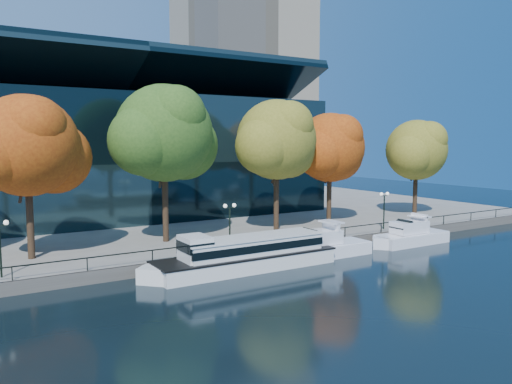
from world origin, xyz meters
TOP-DOWN VIEW (x-y plane):
  - ground at (0.00, 0.00)m, footprint 160.00×160.00m
  - promenade at (0.00, 36.38)m, footprint 90.00×67.08m
  - railing at (0.00, 3.25)m, footprint 88.20×0.08m
  - convention_building at (-4.00, 31.79)m, footprint 50.00×24.57m
  - office_tower at (28.00, 55.00)m, footprint 22.50×22.50m
  - tour_boat at (-3.22, 0.74)m, footprint 17.12×3.82m
  - cruiser_near at (4.61, 0.95)m, footprint 11.13×2.87m
  - cruiser_far at (16.26, 0.59)m, footprint 9.48×2.63m
  - tree_1 at (-17.79, 9.49)m, footprint 10.18×8.35m
  - tree_2 at (-5.86, 10.44)m, footprint 11.38×9.33m
  - tree_3 at (6.39, 9.87)m, footprint 10.55×8.65m
  - tree_4 at (14.63, 11.06)m, footprint 10.03×8.22m
  - tree_5 at (28.36, 10.22)m, footprint 9.71×7.96m
  - lamp_1 at (-2.37, 4.50)m, footprint 1.26×0.36m
  - lamp_2 at (16.64, 4.50)m, footprint 1.26×0.36m

SIDE VIEW (x-z plane):
  - ground at x=0.00m, z-range 0.00..0.00m
  - promenade at x=0.00m, z-range 0.00..1.00m
  - cruiser_far at x=16.26m, z-range -0.57..2.53m
  - cruiser_near at x=4.61m, z-range -0.61..2.61m
  - tour_boat at x=-3.22m, z-range -0.24..3.01m
  - railing at x=0.00m, z-range 1.44..2.43m
  - lamp_1 at x=-2.37m, z-range 1.97..6.00m
  - lamp_2 at x=16.64m, z-range 1.97..6.00m
  - convention_building at x=-4.00m, z-range -2.21..19.22m
  - tree_5 at x=28.36m, z-range 3.08..15.35m
  - tree_4 at x=14.63m, z-range 3.21..15.99m
  - tree_1 at x=-17.79m, z-range 3.36..16.60m
  - tree_3 at x=6.39m, z-range 3.54..17.42m
  - tree_2 at x=-5.86m, z-range 3.65..18.45m
  - office_tower at x=28.00m, z-range 0.07..65.97m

